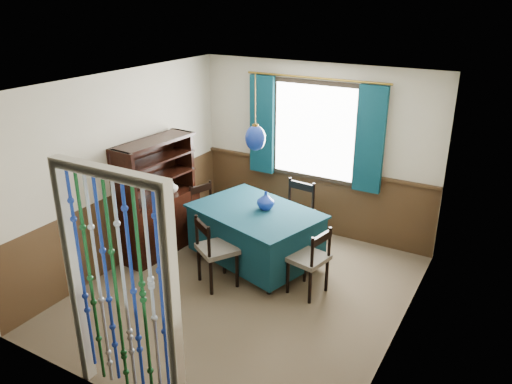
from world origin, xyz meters
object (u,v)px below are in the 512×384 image
Objects in this scene: chair_far at (295,213)px; chair_left at (207,213)px; chair_right at (310,259)px; bowl_shelf at (151,180)px; vase_sideboard at (173,186)px; chair_near at (215,250)px; pendant_lamp at (255,138)px; vase_table at (266,201)px; dining_table at (255,233)px; sideboard at (159,213)px.

chair_far is 1.25m from chair_left.
chair_left reaches higher than chair_right.
chair_left is at bearing 86.34° from chair_right.
chair_far is at bearing 45.49° from chair_right.
bowl_shelf is 0.48m from vase_sideboard.
chair_near is at bearing -9.67° from bowl_shelf.
bowl_shelf reaches higher than chair_far.
pendant_lamp is 4.29× the size of vase_table.
vase_sideboard is at bearing -172.33° from vase_table.
chair_far is at bearing 88.83° from dining_table.
chair_right is at bearing 5.42° from bowl_shelf.
chair_far reaches higher than chair_near.
chair_far is 5.43× the size of vase_sideboard.
vase_sideboard is (-1.27, -0.08, 0.44)m from dining_table.
sideboard is 7.39× the size of vase_table.
dining_table is 2.05× the size of chair_near.
chair_left is 1.57m from pendant_lamp.
dining_table is 10.73× the size of vase_sideboard.
dining_table is 0.72m from chair_near.
chair_near is 1.29m from bowl_shelf.
sideboard is at bearing -162.82° from vase_table.
sideboard reaches higher than chair_near.
sideboard reaches higher than chair_far.
pendant_lamp reaches higher than chair_left.
vase_table is (-0.82, 0.40, 0.42)m from chair_right.
vase_table is at bearing 103.35° from chair_near.
vase_sideboard is (-1.49, -0.82, 0.39)m from chair_far.
dining_table is 1.15× the size of sideboard.
chair_left is at bearing 37.17° from vase_sideboard.
dining_table is at bearing 180.00° from pendant_lamp.
dining_table is 2.15× the size of chair_right.
chair_far is 5.01× the size of bowl_shelf.
chair_left is 1.03m from bowl_shelf.
chair_near reaches higher than dining_table.
chair_far is at bearing 28.63° from vase_sideboard.
sideboard is 8.60× the size of bowl_shelf.
pendant_lamp is 5.40× the size of vase_sideboard.
sideboard is 1.53m from vase_table.
dining_table is at bearing 96.24° from chair_left.
chair_right reaches higher than dining_table.
chair_far is 1.09× the size of chair_right.
chair_right is at bearing 51.51° from chair_near.
chair_right is 4.99× the size of vase_sideboard.
chair_far is 0.58× the size of sideboard.
chair_far is at bearing 72.98° from pendant_lamp.
dining_table is at bearing 78.51° from chair_far.
dining_table is at bearing 3.82° from vase_sideboard.
sideboard is (-1.33, -0.34, 0.12)m from dining_table.
sideboard is at bearing 109.58° from bowl_shelf.
dining_table is 2.14× the size of chair_left.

